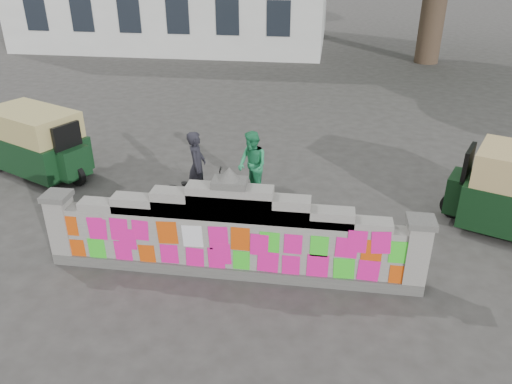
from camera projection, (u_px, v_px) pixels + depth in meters
ground at (232, 273)px, 8.69m from camera, size 100.00×100.00×0.00m
parapet_wall at (231, 236)px, 8.35m from camera, size 6.48×0.44×2.01m
cyclist_bike at (199, 191)px, 10.55m from camera, size 1.75×0.76×0.90m
cyclist_rider at (198, 177)px, 10.41m from camera, size 0.42×0.59×1.52m
pedestrian at (252, 165)px, 10.99m from camera, size 0.91×0.93×1.52m
rickshaw_left at (37, 142)px, 12.09m from camera, size 2.95×2.24×1.59m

